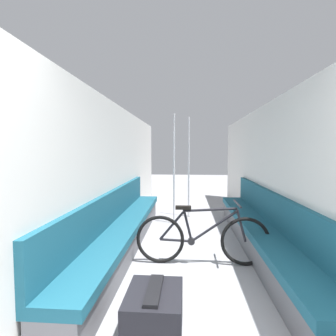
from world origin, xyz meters
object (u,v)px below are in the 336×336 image
bicycle (202,238)px  grab_pole_near (189,169)px  luggage_bag (154,313)px  bench_seat_row_left (123,230)px  bench_seat_row_right (261,234)px  grab_pole_far (174,170)px

bicycle → grab_pole_near: size_ratio=0.78×
grab_pole_near → luggage_bag: 3.90m
bench_seat_row_left → luggage_bag: size_ratio=7.99×
bench_seat_row_left → bench_seat_row_right: size_ratio=1.00×
bicycle → luggage_bag: (-0.45, -1.34, -0.16)m
bench_seat_row_left → bicycle: size_ratio=2.49×
grab_pole_near → bench_seat_row_left: bearing=-115.8°
bench_seat_row_right → luggage_bag: bearing=-126.5°
bench_seat_row_right → grab_pole_far: (-1.32, 1.46, 0.79)m
bicycle → luggage_bag: bicycle is taller
grab_pole_near → grab_pole_far: same height
bicycle → luggage_bag: bearing=-90.8°
grab_pole_near → grab_pole_far: bearing=-118.0°
luggage_bag → grab_pole_far: bearing=90.2°
bicycle → grab_pole_near: 2.56m
luggage_bag → bench_seat_row_left: bearing=111.3°
grab_pole_near → bench_seat_row_right: bearing=-63.1°
bench_seat_row_right → luggage_bag: (-1.31, -1.77, -0.10)m
bench_seat_row_right → luggage_bag: 2.21m
bench_seat_row_left → bicycle: 1.22m
bench_seat_row_left → bench_seat_row_right: bearing=0.0°
bicycle → grab_pole_far: size_ratio=0.78×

